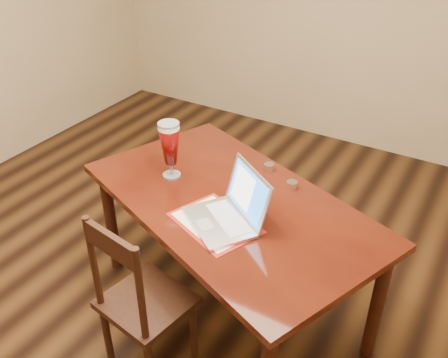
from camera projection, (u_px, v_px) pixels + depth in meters
The scene contains 3 objects.
ground at pixel (172, 297), 3.04m from camera, with size 5.00×5.00×0.00m, color black.
dining_table at pixel (228, 212), 2.64m from camera, with size 1.83×1.43×1.08m.
dining_chair at pixel (141, 302), 2.41m from camera, with size 0.46×0.44×0.94m.
Camera 1 is at (1.39, -1.71, 2.24)m, focal length 40.00 mm.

